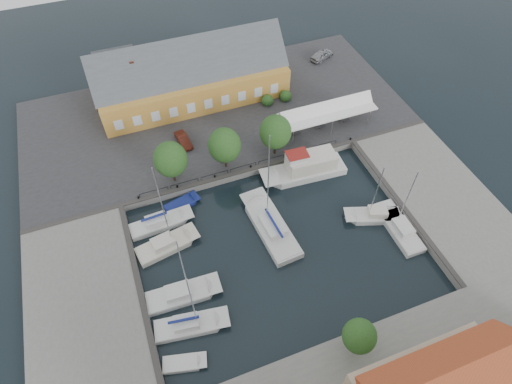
% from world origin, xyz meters
% --- Properties ---
extents(ground, '(140.00, 140.00, 0.00)m').
position_xyz_m(ground, '(0.00, 0.00, 0.00)').
color(ground, black).
rests_on(ground, ground).
extents(north_quay, '(56.00, 26.00, 1.00)m').
position_xyz_m(north_quay, '(0.00, 23.00, 0.50)').
color(north_quay, '#2D2D30').
rests_on(north_quay, ground).
extents(west_quay, '(12.00, 24.00, 1.00)m').
position_xyz_m(west_quay, '(-22.00, -2.00, 0.50)').
color(west_quay, slate).
rests_on(west_quay, ground).
extents(east_quay, '(12.00, 24.00, 1.00)m').
position_xyz_m(east_quay, '(22.00, -2.00, 0.50)').
color(east_quay, slate).
rests_on(east_quay, ground).
extents(quay_edge_fittings, '(56.00, 24.72, 0.40)m').
position_xyz_m(quay_edge_fittings, '(0.02, 4.75, 1.06)').
color(quay_edge_fittings, '#383533').
rests_on(quay_edge_fittings, north_quay).
extents(warehouse, '(28.56, 14.00, 9.55)m').
position_xyz_m(warehouse, '(-2.60, 28.36, 4.43)').
color(warehouse, gold).
rests_on(warehouse, north_quay).
extents(tent_canopy, '(14.00, 4.00, 2.83)m').
position_xyz_m(tent_canopy, '(14.00, 14.50, 3.68)').
color(tent_canopy, white).
rests_on(tent_canopy, north_quay).
extents(quay_trees, '(18.20, 4.20, 6.30)m').
position_xyz_m(quay_trees, '(-2.00, 12.00, 4.88)').
color(quay_trees, black).
rests_on(quay_trees, north_quay).
extents(car_silver, '(4.90, 3.54, 1.55)m').
position_xyz_m(car_silver, '(21.23, 30.28, 1.78)').
color(car_silver, '#9CA0A3').
rests_on(car_silver, north_quay).
extents(car_red, '(1.91, 4.04, 1.28)m').
position_xyz_m(car_red, '(-6.16, 18.29, 1.64)').
color(car_red, '#521D12').
rests_on(car_red, north_quay).
extents(center_sailboat, '(4.09, 11.38, 14.97)m').
position_xyz_m(center_sailboat, '(0.05, 1.04, 0.36)').
color(center_sailboat, silver).
rests_on(center_sailboat, ground).
extents(trawler, '(11.79, 4.18, 5.00)m').
position_xyz_m(trawler, '(7.87, 7.83, 1.02)').
color(trawler, silver).
rests_on(trawler, ground).
extents(east_boat_b, '(7.25, 4.43, 9.73)m').
position_xyz_m(east_boat_b, '(12.57, -1.85, 0.26)').
color(east_boat_b, silver).
rests_on(east_boat_b, ground).
extents(east_boat_c, '(2.66, 8.10, 10.32)m').
position_xyz_m(east_boat_c, '(14.45, -4.68, 0.26)').
color(east_boat_c, silver).
rests_on(east_boat_c, ground).
extents(west_boat_a, '(7.96, 2.65, 10.49)m').
position_xyz_m(west_boat_a, '(-12.33, 6.40, 0.27)').
color(west_boat_a, silver).
rests_on(west_boat_a, ground).
extents(west_boat_b, '(7.78, 3.85, 10.37)m').
position_xyz_m(west_boat_b, '(-12.35, 3.03, 0.26)').
color(west_boat_b, beige).
rests_on(west_boat_b, ground).
extents(west_boat_c, '(8.24, 2.91, 11.01)m').
position_xyz_m(west_boat_c, '(-12.20, -3.70, 0.26)').
color(west_boat_c, silver).
rests_on(west_boat_c, ground).
extents(west_boat_d, '(7.97, 3.42, 10.47)m').
position_xyz_m(west_boat_d, '(-12.29, -7.34, 0.27)').
color(west_boat_d, silver).
rests_on(west_boat_d, ground).
extents(launch_sw, '(4.52, 2.59, 0.98)m').
position_xyz_m(launch_sw, '(-13.84, -10.75, 0.09)').
color(launch_sw, silver).
rests_on(launch_sw, ground).
extents(launch_nw, '(4.84, 2.90, 0.88)m').
position_xyz_m(launch_nw, '(-9.13, 8.48, 0.09)').
color(launch_nw, navy).
rests_on(launch_nw, ground).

